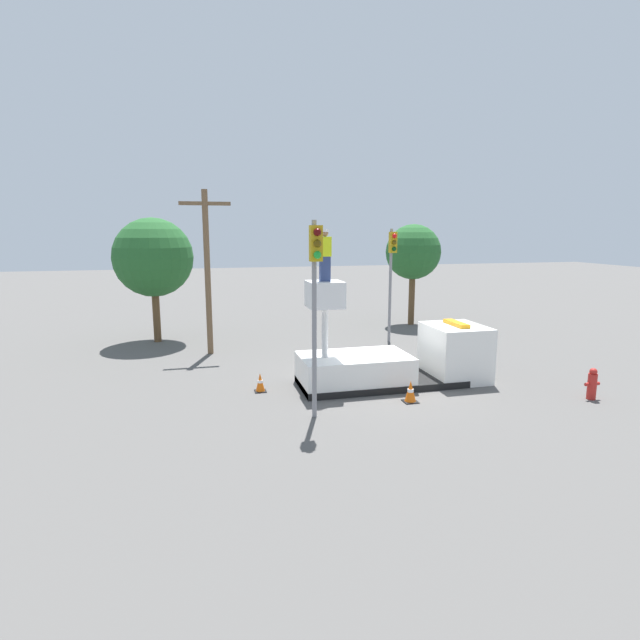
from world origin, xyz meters
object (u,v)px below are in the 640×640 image
(utility_pole, at_px, (207,267))
(traffic_light_across, at_px, (392,263))
(bucket_truck, at_px, (397,361))
(worker, at_px, (325,255))
(traffic_cone_rear, at_px, (260,383))
(traffic_light_pole, at_px, (315,281))
(tree_right_bg, at_px, (153,258))
(fire_hydrant, at_px, (592,384))
(tree_left_bg, at_px, (413,252))
(traffic_cone_curbside, at_px, (410,392))

(utility_pole, bearing_deg, traffic_light_across, 1.18)
(bucket_truck, xyz_separation_m, worker, (-2.70, 0.00, 3.86))
(traffic_cone_rear, xyz_separation_m, utility_pole, (-1.52, 6.01, 3.63))
(traffic_light_pole, xyz_separation_m, tree_right_bg, (-5.32, 12.07, 0.11))
(utility_pole, bearing_deg, traffic_light_pole, -72.48)
(bucket_truck, relative_size, fire_hydrant, 6.51)
(traffic_light_pole, xyz_separation_m, fire_hydrant, (9.28, -0.54, -3.58))
(fire_hydrant, height_order, utility_pole, utility_pole)
(tree_right_bg, distance_m, utility_pole, 4.06)
(traffic_light_across, xyz_separation_m, tree_left_bg, (3.05, 4.31, 0.30))
(worker, relative_size, traffic_cone_curbside, 2.45)
(fire_hydrant, bearing_deg, traffic_light_across, 108.96)
(traffic_cone_rear, bearing_deg, tree_right_bg, 113.65)
(traffic_light_pole, height_order, fire_hydrant, traffic_light_pole)
(traffic_light_pole, bearing_deg, traffic_cone_rear, 114.16)
(tree_left_bg, bearing_deg, traffic_cone_rear, -134.53)
(traffic_cone_curbside, relative_size, tree_right_bg, 0.12)
(traffic_cone_rear, xyz_separation_m, tree_left_bg, (10.33, 10.50, 3.95))
(tree_left_bg, bearing_deg, fire_hydrant, -88.99)
(traffic_light_pole, distance_m, traffic_cone_curbside, 5.06)
(bucket_truck, bearing_deg, fire_hydrant, -29.63)
(bucket_truck, relative_size, tree_right_bg, 1.12)
(traffic_cone_rear, bearing_deg, bucket_truck, -2.54)
(traffic_cone_curbside, distance_m, tree_right_bg, 14.85)
(traffic_light_across, bearing_deg, traffic_cone_rear, -139.59)
(traffic_cone_rear, bearing_deg, traffic_cone_curbside, -25.84)
(traffic_light_pole, bearing_deg, traffic_cone_curbside, 10.82)
(worker, bearing_deg, traffic_light_pole, -109.97)
(bucket_truck, xyz_separation_m, tree_right_bg, (-8.98, 9.41, 3.37))
(traffic_cone_rear, xyz_separation_m, traffic_cone_curbside, (4.62, -2.24, 0.02))
(bucket_truck, xyz_separation_m, traffic_light_across, (2.32, 6.41, 3.12))
(bucket_truck, relative_size, worker, 3.96)
(worker, bearing_deg, traffic_cone_rear, 174.42)
(utility_pole, bearing_deg, tree_right_bg, 128.27)
(traffic_cone_rear, xyz_separation_m, tree_right_bg, (-4.03, 9.19, 3.89))
(utility_pole, bearing_deg, bucket_truck, -43.91)
(fire_hydrant, bearing_deg, utility_pole, 142.06)
(worker, xyz_separation_m, tree_right_bg, (-6.28, 9.41, -0.49))
(worker, bearing_deg, traffic_cone_curbside, -40.45)
(traffic_cone_rear, distance_m, tree_left_bg, 15.25)
(traffic_cone_curbside, relative_size, utility_pole, 0.10)
(traffic_light_pole, xyz_separation_m, traffic_cone_rear, (-1.29, 2.88, -3.78))
(traffic_light_across, bearing_deg, worker, -128.05)
(bucket_truck, height_order, traffic_light_pole, traffic_light_pole)
(traffic_light_pole, relative_size, utility_pole, 0.80)
(fire_hydrant, height_order, traffic_cone_curbside, fire_hydrant)
(traffic_light_pole, relative_size, traffic_cone_rear, 8.70)
(bucket_truck, relative_size, traffic_cone_rear, 10.35)
(bucket_truck, xyz_separation_m, tree_left_bg, (5.37, 10.72, 3.43))
(bucket_truck, relative_size, traffic_light_across, 1.23)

